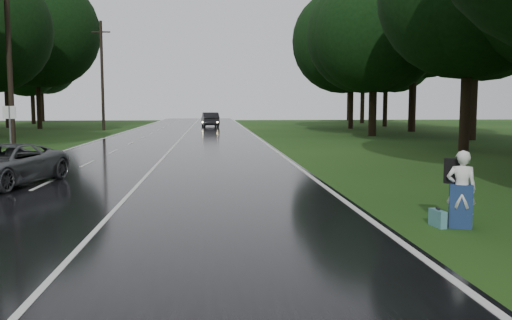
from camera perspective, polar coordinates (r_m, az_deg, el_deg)
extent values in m
plane|color=#214414|center=(9.80, -18.73, -9.50)|extent=(160.00, 160.00, 0.00)
cube|color=black|center=(29.37, -9.29, 0.92)|extent=(12.00, 140.00, 0.04)
cube|color=silver|center=(29.36, -9.29, 0.97)|extent=(0.12, 140.00, 0.01)
imported|color=#4D4F52|center=(18.32, -25.51, -0.49)|extent=(3.26, 5.04, 1.29)
imported|color=black|center=(61.25, -4.96, 4.35)|extent=(2.17, 5.13, 1.65)
imported|color=silver|center=(11.81, 21.21, -2.95)|extent=(0.70, 0.58, 1.63)
cube|color=navy|center=(11.86, 21.15, -4.66)|extent=(0.54, 0.45, 0.91)
cube|color=black|center=(11.92, 20.43, -1.10)|extent=(0.41, 0.32, 0.52)
cube|color=teal|center=(11.85, 18.94, -5.95)|extent=(0.20, 0.52, 0.36)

